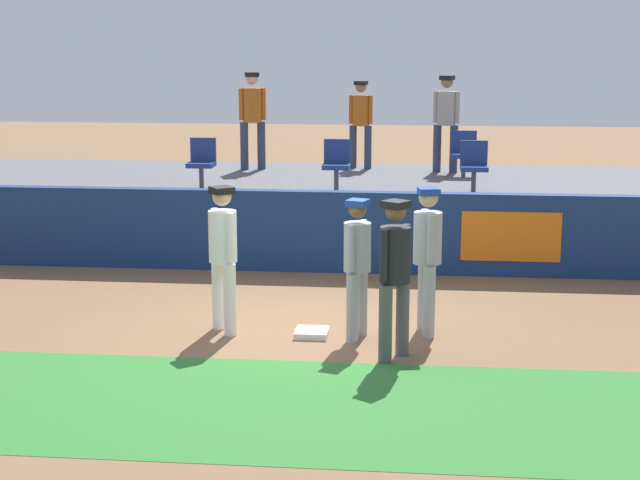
# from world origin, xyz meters

# --- Properties ---
(ground_plane) EXTENTS (60.00, 60.00, 0.00)m
(ground_plane) POSITION_xyz_m (0.00, 0.00, 0.00)
(ground_plane) COLOR brown
(grass_foreground_strip) EXTENTS (18.00, 2.80, 0.01)m
(grass_foreground_strip) POSITION_xyz_m (0.00, -2.48, 0.00)
(grass_foreground_strip) COLOR #2D722D
(grass_foreground_strip) RESTS_ON ground_plane
(first_base) EXTENTS (0.40, 0.40, 0.08)m
(first_base) POSITION_xyz_m (0.12, -0.11, 0.04)
(first_base) COLOR white
(first_base) RESTS_ON ground_plane
(player_fielder_home) EXTENTS (0.49, 0.59, 1.83)m
(player_fielder_home) POSITION_xyz_m (-0.98, -0.03, 1.06)
(player_fielder_home) COLOR white
(player_fielder_home) RESTS_ON ground_plane
(player_runner_visitor) EXTENTS (0.41, 0.46, 1.71)m
(player_runner_visitor) POSITION_xyz_m (0.68, -0.16, 0.99)
(player_runner_visitor) COLOR #9EA3AD
(player_runner_visitor) RESTS_ON ground_plane
(player_coach_visitor) EXTENTS (0.41, 0.50, 1.83)m
(player_coach_visitor) POSITION_xyz_m (1.52, 0.13, 1.06)
(player_coach_visitor) COLOR #9EA3AD
(player_coach_visitor) RESTS_ON ground_plane
(player_umpire) EXTENTS (0.48, 0.48, 1.83)m
(player_umpire) POSITION_xyz_m (1.15, -0.87, 1.06)
(player_umpire) COLOR #4C4C51
(player_umpire) RESTS_ON ground_plane
(field_wall) EXTENTS (18.00, 0.26, 1.27)m
(field_wall) POSITION_xyz_m (0.01, 3.32, 0.64)
(field_wall) COLOR navy
(field_wall) RESTS_ON ground_plane
(bleacher_platform) EXTENTS (18.00, 4.80, 1.08)m
(bleacher_platform) POSITION_xyz_m (0.00, 5.89, 0.54)
(bleacher_platform) COLOR #59595E
(bleacher_platform) RESTS_ON ground_plane
(seat_front_left) EXTENTS (0.44, 0.44, 0.84)m
(seat_front_left) POSITION_xyz_m (-2.30, 4.76, 1.55)
(seat_front_left) COLOR #4C4C51
(seat_front_left) RESTS_ON bleacher_platform
(seat_front_center) EXTENTS (0.45, 0.44, 0.84)m
(seat_front_center) POSITION_xyz_m (0.01, 4.76, 1.55)
(seat_front_center) COLOR #4C4C51
(seat_front_center) RESTS_ON bleacher_platform
(seat_front_right) EXTENTS (0.45, 0.44, 0.84)m
(seat_front_right) POSITION_xyz_m (2.30, 4.76, 1.55)
(seat_front_right) COLOR #4C4C51
(seat_front_right) RESTS_ON bleacher_platform
(seat_back_right) EXTENTS (0.47, 0.44, 0.84)m
(seat_back_right) POSITION_xyz_m (2.21, 6.56, 1.55)
(seat_back_right) COLOR #4C4C51
(seat_back_right) RESTS_ON bleacher_platform
(spectator_hooded) EXTENTS (0.49, 0.43, 1.82)m
(spectator_hooded) POSITION_xyz_m (1.88, 7.14, 2.14)
(spectator_hooded) COLOR #33384C
(spectator_hooded) RESTS_ON bleacher_platform
(spectator_capped) EXTENTS (0.51, 0.44, 1.87)m
(spectator_capped) POSITION_xyz_m (-1.83, 7.18, 2.16)
(spectator_capped) COLOR #33384C
(spectator_capped) RESTS_ON bleacher_platform
(spectator_casual) EXTENTS (0.47, 0.38, 1.70)m
(spectator_casual) POSITION_xyz_m (0.24, 7.56, 2.07)
(spectator_casual) COLOR #33384C
(spectator_casual) RESTS_ON bleacher_platform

